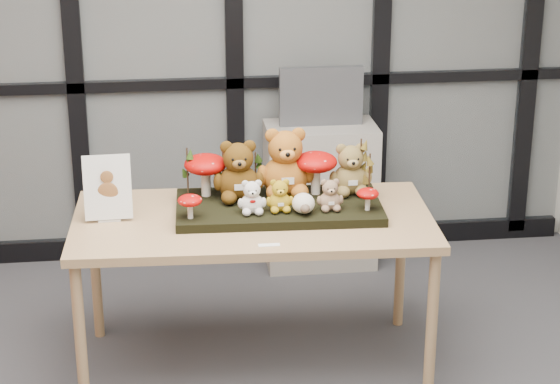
{
  "coord_description": "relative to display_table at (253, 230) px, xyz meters",
  "views": [
    {
      "loc": [
        0.02,
        -3.19,
        2.5
      ],
      "look_at": [
        0.54,
        1.05,
        0.9
      ],
      "focal_mm": 65.0,
      "sensor_mm": 36.0,
      "label": 1
    }
  ],
  "objects": [
    {
      "name": "room_shell",
      "position": [
        -0.42,
        -1.09,
        0.98
      ],
      "size": [
        5.0,
        5.0,
        5.0
      ],
      "color": "beige",
      "rests_on": "floor"
    },
    {
      "name": "glass_partition",
      "position": [
        -0.42,
        1.38,
        0.71
      ],
      "size": [
        4.9,
        0.06,
        2.78
      ],
      "color": "#2D383F",
      "rests_on": "floor"
    },
    {
      "name": "display_table",
      "position": [
        0.0,
        0.0,
        0.0
      ],
      "size": [
        1.67,
        0.89,
        0.77
      ],
      "rotation": [
        0.0,
        0.0,
        -0.04
      ],
      "color": "tan",
      "rests_on": "floor"
    },
    {
      "name": "diorama_tray",
      "position": [
        0.13,
        0.06,
        0.09
      ],
      "size": [
        0.96,
        0.51,
        0.04
      ],
      "primitive_type": "cube",
      "rotation": [
        0.0,
        0.0,
        -0.04
      ],
      "color": "black",
      "rests_on": "display_table"
    },
    {
      "name": "bear_pooh_yellow",
      "position": [
        0.17,
        0.17,
        0.29
      ],
      "size": [
        0.28,
        0.26,
        0.36
      ],
      "primitive_type": null,
      "rotation": [
        0.0,
        0.0,
        -0.04
      ],
      "color": "#AA5F1B",
      "rests_on": "diorama_tray"
    },
    {
      "name": "bear_brown_medium",
      "position": [
        -0.05,
        0.14,
        0.26
      ],
      "size": [
        0.25,
        0.23,
        0.31
      ],
      "primitive_type": null,
      "rotation": [
        0.0,
        0.0,
        -0.04
      ],
      "color": "#4F310C",
      "rests_on": "diorama_tray"
    },
    {
      "name": "bear_tan_back",
      "position": [
        0.48,
        0.16,
        0.24
      ],
      "size": [
        0.21,
        0.19,
        0.27
      ],
      "primitive_type": null,
      "rotation": [
        0.0,
        0.0,
        -0.04
      ],
      "color": "olive",
      "rests_on": "diorama_tray"
    },
    {
      "name": "bear_small_yellow",
      "position": [
        0.12,
        -0.03,
        0.19
      ],
      "size": [
        0.13,
        0.12,
        0.17
      ],
      "primitive_type": null,
      "rotation": [
        0.0,
        0.0,
        -0.04
      ],
      "color": "#B08B15",
      "rests_on": "diorama_tray"
    },
    {
      "name": "bear_white_bow",
      "position": [
        -0.01,
        -0.04,
        0.19
      ],
      "size": [
        0.14,
        0.12,
        0.17
      ],
      "primitive_type": null,
      "rotation": [
        0.0,
        0.0,
        -0.04
      ],
      "color": "white",
      "rests_on": "diorama_tray"
    },
    {
      "name": "bear_beige_small",
      "position": [
        0.35,
        -0.05,
        0.19
      ],
      "size": [
        0.13,
        0.12,
        0.16
      ],
      "primitive_type": null,
      "rotation": [
        0.0,
        0.0,
        -0.04
      ],
      "color": "#947254",
      "rests_on": "diorama_tray"
    },
    {
      "name": "plush_cream_hedgehog",
      "position": [
        0.22,
        -0.08,
        0.16
      ],
      "size": [
        0.08,
        0.07,
        0.1
      ],
      "primitive_type": null,
      "rotation": [
        0.0,
        0.0,
        -0.04
      ],
      "color": "white",
      "rests_on": "diorama_tray"
    },
    {
      "name": "mushroom_back_left",
      "position": [
        -0.2,
        0.2,
        0.22
      ],
      "size": [
        0.2,
        0.2,
        0.22
      ],
      "primitive_type": null,
      "color": "#A80805",
      "rests_on": "diorama_tray"
    },
    {
      "name": "mushroom_back_right",
      "position": [
        0.31,
        0.16,
        0.22
      ],
      "size": [
        0.2,
        0.2,
        0.22
      ],
      "primitive_type": null,
      "color": "#A80805",
      "rests_on": "diorama_tray"
    },
    {
      "name": "mushroom_front_left",
      "position": [
        -0.29,
        -0.08,
        0.17
      ],
      "size": [
        0.11,
        0.11,
        0.12
      ],
      "primitive_type": null,
      "color": "#A80805",
      "rests_on": "diorama_tray"
    },
    {
      "name": "mushroom_front_right",
      "position": [
        0.52,
        -0.08,
        0.16
      ],
      "size": [
        0.1,
        0.1,
        0.11
      ],
      "primitive_type": null,
      "color": "#A80805",
      "rests_on": "diorama_tray"
    },
    {
      "name": "sprig_green_far_left",
      "position": [
        -0.29,
        0.2,
        0.23
      ],
      "size": [
        0.05,
        0.05,
        0.24
      ],
      "primitive_type": null,
      "color": "#14320B",
      "rests_on": "diorama_tray"
    },
    {
      "name": "sprig_green_mid_left",
      "position": [
        -0.12,
        0.24,
        0.21
      ],
      "size": [
        0.05,
        0.05,
        0.21
      ],
      "primitive_type": null,
      "color": "#14320B",
      "rests_on": "diorama_tray"
    },
    {
      "name": "sprig_dry_far_right",
      "position": [
        0.52,
        0.14,
        0.24
      ],
      "size": [
        0.05,
        0.05,
        0.27
      ],
      "primitive_type": null,
      "color": "brown",
      "rests_on": "diorama_tray"
    },
    {
      "name": "sprig_dry_mid_right",
      "position": [
        0.54,
        0.02,
        0.23
      ],
      "size": [
        0.05,
        0.05,
        0.24
      ],
      "primitive_type": null,
      "color": "brown",
      "rests_on": "diorama_tray"
    },
    {
      "name": "sprig_green_centre",
      "position": [
        0.04,
        0.24,
        0.2
      ],
      "size": [
        0.05,
        0.05,
        0.19
      ],
      "primitive_type": null,
      "color": "#14320B",
      "rests_on": "diorama_tray"
    },
    {
      "name": "sign_holder",
      "position": [
        -0.65,
        0.05,
        0.21
      ],
      "size": [
        0.22,
        0.07,
        0.3
      ],
      "rotation": [
        0.0,
        0.0,
        0.04
      ],
      "color": "silver",
      "rests_on": "display_table"
    },
    {
      "name": "label_card",
      "position": [
        0.04,
        -0.33,
        0.07
      ],
      "size": [
        0.09,
        0.03,
        0.0
      ],
      "primitive_type": "cube",
      "color": "white",
      "rests_on": "display_table"
    },
    {
      "name": "cabinet",
      "position": [
        0.5,
        1.16,
        -0.28
      ],
      "size": [
        0.63,
        0.37,
        0.84
      ],
      "primitive_type": "cube",
      "color": "#A9A197",
      "rests_on": "floor"
    },
    {
      "name": "monitor",
      "position": [
        0.5,
        1.18,
        0.3
      ],
      "size": [
        0.47,
        0.05,
        0.33
      ],
      "color": "#4B4E53",
      "rests_on": "cabinet"
    }
  ]
}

